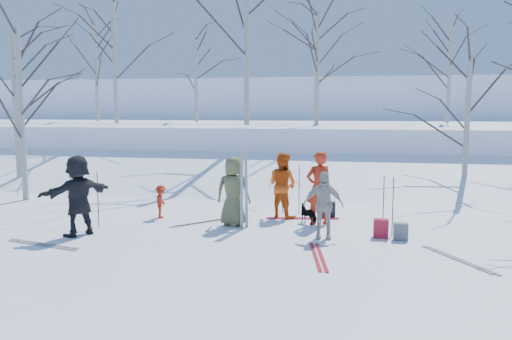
% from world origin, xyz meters
% --- Properties ---
extents(ground, '(120.00, 120.00, 0.00)m').
position_xyz_m(ground, '(0.00, 0.00, 0.00)').
color(ground, white).
rests_on(ground, ground).
extents(snow_ramp, '(70.00, 9.49, 4.12)m').
position_xyz_m(snow_ramp, '(0.00, 7.00, 0.15)').
color(snow_ramp, white).
rests_on(snow_ramp, ground).
extents(snow_plateau, '(70.00, 18.00, 2.20)m').
position_xyz_m(snow_plateau, '(0.00, 17.00, 1.00)').
color(snow_plateau, white).
rests_on(snow_plateau, ground).
extents(far_hill, '(90.00, 30.00, 6.00)m').
position_xyz_m(far_hill, '(0.00, 38.00, 2.00)').
color(far_hill, white).
rests_on(far_hill, ground).
extents(skier_olive_center, '(0.84, 0.56, 1.71)m').
position_xyz_m(skier_olive_center, '(-0.43, 0.76, 0.85)').
color(skier_olive_center, brown).
rests_on(skier_olive_center, ground).
extents(skier_red_north, '(0.79, 0.69, 1.83)m').
position_xyz_m(skier_red_north, '(1.62, 1.30, 0.92)').
color(skier_red_north, '#B32610').
rests_on(skier_red_north, ground).
extents(skier_redor_behind, '(1.05, 0.98, 1.72)m').
position_xyz_m(skier_redor_behind, '(0.63, 1.95, 0.86)').
color(skier_redor_behind, '#D75410').
rests_on(skier_redor_behind, ground).
extents(skier_red_seated, '(0.42, 0.61, 0.88)m').
position_xyz_m(skier_red_seated, '(-2.49, 1.24, 0.44)').
color(skier_red_seated, '#B32610').
rests_on(skier_red_seated, ground).
extents(skier_cream_east, '(0.91, 0.43, 1.50)m').
position_xyz_m(skier_cream_east, '(1.80, -0.07, 0.75)').
color(skier_cream_east, beige).
rests_on(skier_cream_east, ground).
extents(skier_grey_west, '(1.35, 1.74, 1.84)m').
position_xyz_m(skier_grey_west, '(-3.66, -0.81, 0.92)').
color(skier_grey_west, black).
rests_on(skier_grey_west, ground).
extents(dog, '(0.63, 0.56, 0.49)m').
position_xyz_m(dog, '(1.38, 1.30, 0.25)').
color(dog, black).
rests_on(dog, ground).
extents(upright_ski_left, '(0.12, 0.17, 1.90)m').
position_xyz_m(upright_ski_left, '(-0.16, 0.49, 0.95)').
color(upright_ski_left, silver).
rests_on(upright_ski_left, ground).
extents(upright_ski_right, '(0.10, 0.23, 1.89)m').
position_xyz_m(upright_ski_right, '(-0.06, 0.55, 0.95)').
color(upright_ski_right, silver).
rests_on(upright_ski_right, ground).
extents(ski_pair_a, '(1.06, 1.99, 0.02)m').
position_xyz_m(ski_pair_a, '(-3.98, -1.72, 0.01)').
color(ski_pair_a, silver).
rests_on(ski_pair_a, ground).
extents(ski_pair_b, '(2.10, 2.10, 0.02)m').
position_xyz_m(ski_pair_b, '(-1.21, 0.96, 0.01)').
color(ski_pair_b, silver).
rests_on(ski_pair_b, ground).
extents(ski_pair_c, '(0.76, 1.96, 0.02)m').
position_xyz_m(ski_pair_c, '(1.17, 1.84, 0.01)').
color(ski_pair_c, '#A41727').
rests_on(ski_pair_c, ground).
extents(ski_pair_d, '(0.81, 1.96, 0.02)m').
position_xyz_m(ski_pair_d, '(1.80, -1.51, 0.01)').
color(ski_pair_d, '#A41727').
rests_on(ski_pair_d, ground).
extents(ski_pair_e, '(1.84, 2.07, 0.02)m').
position_xyz_m(ski_pair_e, '(4.43, -1.20, 0.01)').
color(ski_pair_e, silver).
rests_on(ski_pair_e, ground).
extents(ski_pole_a, '(0.02, 0.02, 1.34)m').
position_xyz_m(ski_pole_a, '(0.57, 2.41, 0.67)').
color(ski_pole_a, black).
rests_on(ski_pole_a, ground).
extents(ski_pole_b, '(0.02, 0.02, 1.34)m').
position_xyz_m(ski_pole_b, '(-4.33, 0.05, 0.67)').
color(ski_pole_b, black).
rests_on(ski_pole_b, ground).
extents(ski_pole_c, '(0.02, 0.02, 1.34)m').
position_xyz_m(ski_pole_c, '(3.33, 0.44, 0.67)').
color(ski_pole_c, black).
rests_on(ski_pole_c, ground).
extents(ski_pole_d, '(0.02, 0.02, 1.34)m').
position_xyz_m(ski_pole_d, '(1.02, 2.42, 0.67)').
color(ski_pole_d, black).
rests_on(ski_pole_d, ground).
extents(ski_pole_e, '(0.02, 0.02, 1.34)m').
position_xyz_m(ski_pole_e, '(3.14, 0.70, 0.67)').
color(ski_pole_e, black).
rests_on(ski_pole_e, ground).
extents(ski_pole_f, '(0.02, 0.02, 1.34)m').
position_xyz_m(ski_pole_f, '(-3.63, 0.03, 0.67)').
color(ski_pole_f, black).
rests_on(ski_pole_f, ground).
extents(backpack_red, '(0.32, 0.22, 0.42)m').
position_xyz_m(backpack_red, '(3.07, 0.23, 0.21)').
color(backpack_red, '#A8192B').
rests_on(backpack_red, ground).
extents(backpack_grey, '(0.30, 0.20, 0.38)m').
position_xyz_m(backpack_grey, '(3.49, 0.08, 0.19)').
color(backpack_grey, '#54575C').
rests_on(backpack_grey, ground).
extents(backpack_dark, '(0.34, 0.24, 0.40)m').
position_xyz_m(backpack_dark, '(1.84, 2.24, 0.20)').
color(backpack_dark, black).
rests_on(backpack_dark, ground).
extents(birch_plateau_a, '(4.32, 4.32, 5.31)m').
position_xyz_m(birch_plateau_a, '(-11.22, 14.33, 4.86)').
color(birch_plateau_a, silver).
rests_on(birch_plateau_a, snow_plateau).
extents(birch_plateau_b, '(4.53, 4.53, 5.61)m').
position_xyz_m(birch_plateau_b, '(0.55, 15.43, 5.01)').
color(birch_plateau_b, silver).
rests_on(birch_plateau_b, snow_plateau).
extents(birch_plateau_c, '(6.17, 6.17, 7.95)m').
position_xyz_m(birch_plateau_c, '(-1.86, 9.29, 6.18)').
color(birch_plateau_c, silver).
rests_on(birch_plateau_c, snow_plateau).
extents(birch_plateau_d, '(4.57, 4.57, 5.67)m').
position_xyz_m(birch_plateau_d, '(-8.32, 10.67, 5.03)').
color(birch_plateau_d, silver).
rests_on(birch_plateau_d, snow_plateau).
extents(birch_plateau_e, '(3.69, 3.69, 4.42)m').
position_xyz_m(birch_plateau_e, '(6.78, 13.57, 4.41)').
color(birch_plateau_e, silver).
rests_on(birch_plateau_e, snow_plateau).
extents(birch_plateau_h, '(3.60, 3.60, 4.29)m').
position_xyz_m(birch_plateau_h, '(-5.41, 13.72, 4.34)').
color(birch_plateau_h, silver).
rests_on(birch_plateau_h, snow_plateau).
extents(birch_plateau_i, '(3.99, 3.99, 4.84)m').
position_xyz_m(birch_plateau_i, '(0.87, 11.37, 4.62)').
color(birch_plateau_i, silver).
rests_on(birch_plateau_i, snow_plateau).
extents(birch_edge_a, '(4.33, 4.33, 5.33)m').
position_xyz_m(birch_edge_a, '(-7.69, 2.96, 2.66)').
color(birch_edge_a, silver).
rests_on(birch_edge_a, ground).
extents(birch_edge_d, '(4.46, 4.46, 5.52)m').
position_xyz_m(birch_edge_d, '(-9.60, 5.30, 2.76)').
color(birch_edge_d, silver).
rests_on(birch_edge_d, ground).
extents(birch_edge_e, '(3.79, 3.79, 4.55)m').
position_xyz_m(birch_edge_e, '(6.07, 6.25, 2.28)').
color(birch_edge_e, silver).
rests_on(birch_edge_e, ground).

